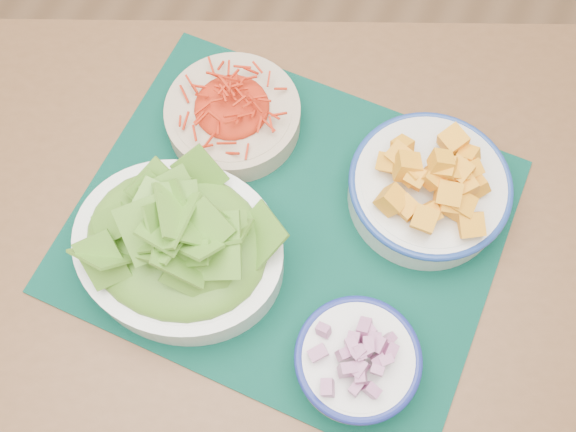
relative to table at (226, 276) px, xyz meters
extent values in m
plane|color=#A0734D|center=(0.01, 0.32, -0.65)|extent=(4.00, 4.00, 0.00)
cube|color=brown|center=(0.00, 0.00, 0.08)|extent=(1.42, 1.21, 0.04)
cylinder|color=brown|center=(0.37, 0.53, -0.30)|extent=(0.06, 0.06, 0.71)
cube|color=black|center=(0.07, 0.08, 0.10)|extent=(0.58, 0.47, 0.00)
cylinder|color=#C4AE91|center=(-0.07, 0.19, 0.12)|extent=(0.25, 0.25, 0.04)
ellipsoid|color=red|center=(-0.07, 0.19, 0.16)|extent=(0.17, 0.17, 0.03)
cylinder|color=silver|center=(0.23, 0.19, 0.13)|extent=(0.29, 0.29, 0.05)
torus|color=navy|center=(0.23, 0.19, 0.15)|extent=(0.22, 0.22, 0.01)
ellipsoid|color=#FCA31B|center=(0.23, 0.19, 0.19)|extent=(0.19, 0.19, 0.06)
ellipsoid|color=#3B751B|center=(-0.04, -0.03, 0.20)|extent=(0.25, 0.21, 0.08)
cylinder|color=white|center=(0.23, -0.07, 0.13)|extent=(0.15, 0.15, 0.05)
torus|color=navy|center=(0.23, -0.07, 0.15)|extent=(0.16, 0.16, 0.01)
ellipsoid|color=#7D0C4C|center=(0.23, -0.07, 0.17)|extent=(0.13, 0.13, 0.03)
camera|label=1|loc=(0.20, -0.23, 0.94)|focal=40.00mm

